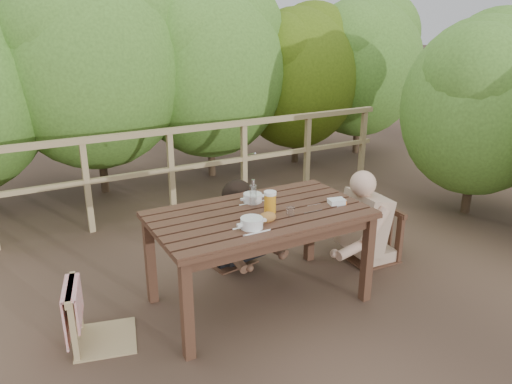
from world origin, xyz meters
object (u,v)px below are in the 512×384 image
beer_glass (270,203)px  table (259,258)px  soup_near (252,224)px  butter_tub (336,202)px  chair_far (228,220)px  bread_roll (267,217)px  diner_right (377,185)px  soup_far (253,199)px  chair_right (372,213)px  chair_left (100,286)px  tumbler (291,212)px  bottle (253,194)px  woman (227,197)px

beer_glass → table: bearing=142.2°
soup_near → butter_tub: 0.80m
table → chair_far: chair_far is taller
bread_roll → beer_glass: beer_glass is taller
diner_right → soup_near: 1.53m
soup_far → table: bearing=-105.1°
chair_right → soup_near: (-1.44, -0.39, 0.33)m
chair_left → butter_tub: (1.80, -0.20, 0.34)m
chair_left → tumbler: (1.36, -0.22, 0.35)m
chair_far → tumbler: tumbler is taller
chair_far → chair_right: size_ratio=0.90×
chair_right → bottle: size_ratio=3.89×
tumbler → woman: bearing=96.1°
chair_left → woman: 1.45m
bread_roll → beer_glass: (0.09, 0.12, 0.05)m
woman → butter_tub: woman is taller
table → chair_far: bearing=83.7°
table → bread_roll: size_ratio=12.19×
diner_right → soup_far: size_ratio=5.76×
chair_far → tumbler: (0.10, -0.88, 0.37)m
beer_glass → bottle: (-0.06, 0.16, 0.03)m
chair_right → butter_tub: chair_right is taller
soup_near → beer_glass: size_ratio=1.48×
table → diner_right: 1.34m
bread_roll → beer_glass: bearing=53.2°
diner_right → butter_tub: (-0.68, -0.29, 0.06)m
chair_far → diner_right: bearing=-34.5°
chair_right → butter_tub: size_ratio=7.21×
beer_glass → bottle: size_ratio=0.76×
bread_roll → tumbler: size_ratio=1.78×
soup_near → butter_tub: size_ratio=2.10×
soup_near → bottle: bottle is taller
table → chair_right: 1.27m
diner_right → chair_right: bearing=93.5°
chair_far → soup_far: (-0.02, -0.51, 0.38)m
beer_glass → tumbler: 0.17m
chair_right → woman: woman is taller
chair_left → diner_right: bearing=-74.6°
chair_far → bread_roll: size_ratio=6.18×
chair_far → soup_near: soup_near is taller
bread_roll → butter_tub: bearing=2.6°
table → beer_glass: bearing=-37.8°
table → bottle: bottle is taller
bottle → chair_left: bearing=-177.7°
chair_left → soup_near: size_ratio=3.23×
diner_right → bread_roll: diner_right is taller
woman → chair_left: bearing=18.7°
soup_far → tumbler: size_ratio=3.33×
chair_far → soup_far: bearing=-101.8°
chair_far → chair_right: (1.18, -0.57, 0.05)m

